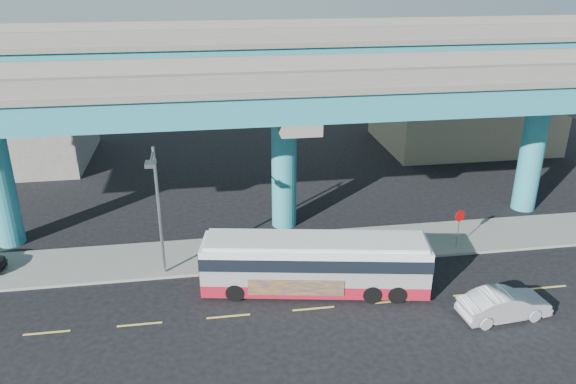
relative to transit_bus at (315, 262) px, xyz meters
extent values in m
plane|color=black|center=(-0.39, -1.32, -1.55)|extent=(120.00, 120.00, 0.00)
cube|color=gray|center=(-0.39, 4.18, -1.48)|extent=(70.00, 4.00, 0.15)
cube|color=#D8C64C|center=(-12.39, -1.62, -1.55)|extent=(2.00, 0.12, 0.01)
cube|color=#D8C64C|center=(-8.39, -1.62, -1.55)|extent=(2.00, 0.12, 0.01)
cube|color=#D8C64C|center=(-4.39, -1.62, -1.55)|extent=(2.00, 0.12, 0.01)
cube|color=#D8C64C|center=(-0.39, -1.62, -1.55)|extent=(2.00, 0.12, 0.01)
cube|color=#D8C64C|center=(3.61, -1.62, -1.55)|extent=(2.00, 0.12, 0.01)
cube|color=#D8C64C|center=(7.61, -1.62, -1.55)|extent=(2.00, 0.12, 0.01)
cube|color=#D8C64C|center=(11.61, -1.62, -1.55)|extent=(2.00, 0.12, 0.01)
cylinder|color=teal|center=(-16.39, 7.68, 2.15)|extent=(1.50, 1.50, 7.40)
cube|color=gray|center=(-16.39, 11.18, 7.05)|extent=(1.80, 5.00, 1.20)
cylinder|color=teal|center=(-0.39, 7.68, 2.15)|extent=(1.50, 1.50, 7.40)
cube|color=gray|center=(-0.39, 7.68, 6.15)|extent=(2.00, 12.00, 0.60)
cube|color=gray|center=(-0.39, 11.18, 7.05)|extent=(1.80, 5.00, 1.20)
cylinder|color=teal|center=(15.61, 7.68, 2.15)|extent=(1.50, 1.50, 7.40)
cube|color=gray|center=(15.61, 7.68, 6.15)|extent=(2.00, 12.00, 0.60)
cube|color=gray|center=(15.61, 11.18, 7.05)|extent=(1.80, 5.00, 1.20)
cube|color=teal|center=(-0.39, 4.18, 7.15)|extent=(52.00, 5.00, 1.40)
cube|color=gray|center=(-0.39, 4.18, 8.00)|extent=(52.00, 5.40, 0.30)
cube|color=gray|center=(-0.39, 1.68, 8.55)|extent=(52.00, 0.25, 0.80)
cube|color=gray|center=(-0.39, 6.68, 8.55)|extent=(52.00, 0.25, 0.80)
cube|color=teal|center=(-0.39, 11.18, 8.35)|extent=(52.00, 5.00, 1.40)
cube|color=gray|center=(-0.39, 11.18, 9.20)|extent=(52.00, 5.40, 0.30)
cube|color=gray|center=(-0.39, 8.68, 9.75)|extent=(52.00, 0.25, 0.80)
cube|color=gray|center=(-0.39, 13.68, 9.75)|extent=(52.00, 0.25, 0.80)
cube|color=tan|center=(17.61, 21.68, 1.95)|extent=(14.00, 10.00, 7.00)
cube|color=black|center=(17.61, 16.58, 4.05)|extent=(12.00, 0.25, 1.20)
cube|color=gray|center=(-20.39, 22.68, 2.95)|extent=(12.00, 10.00, 9.00)
cube|color=maroon|center=(-0.01, 0.01, -1.05)|extent=(11.20, 4.24, 0.64)
cube|color=#A7A8AC|center=(-0.01, 0.01, -0.04)|extent=(11.20, 4.24, 1.37)
cube|color=black|center=(-0.01, 0.01, 0.41)|extent=(11.27, 4.30, 0.64)
cube|color=silver|center=(-0.01, 0.01, 0.92)|extent=(11.20, 4.24, 0.37)
cube|color=silver|center=(-0.01, 0.01, 1.19)|extent=(10.77, 3.92, 0.18)
cube|color=black|center=(5.40, -0.97, 0.28)|extent=(0.43, 2.06, 1.10)
cube|color=black|center=(-5.43, 0.98, 0.28)|extent=(0.43, 2.06, 1.10)
cube|color=#111D4D|center=(-1.12, -1.00, -0.71)|extent=(4.50, 0.86, 0.82)
cylinder|color=black|center=(-3.98, -0.35, -1.09)|extent=(0.95, 0.43, 0.91)
cylinder|color=black|center=(-3.60, 1.72, -1.09)|extent=(0.95, 0.43, 0.91)
cylinder|color=black|center=(2.50, -1.52, -1.09)|extent=(0.95, 0.43, 0.91)
cylinder|color=black|center=(2.87, 0.55, -1.09)|extent=(0.95, 0.43, 0.91)
cylinder|color=black|center=(3.67, -1.73, -1.09)|extent=(0.95, 0.43, 0.91)
cylinder|color=black|center=(4.04, 0.34, -1.09)|extent=(0.95, 0.43, 0.91)
imported|color=#B6B6BB|center=(8.07, -3.63, -0.86)|extent=(2.22, 4.47, 1.39)
cylinder|color=gray|center=(-7.45, 2.68, 2.03)|extent=(0.16, 0.16, 6.85)
cylinder|color=gray|center=(-7.45, 1.75, 5.27)|extent=(0.12, 1.85, 0.12)
cube|color=gray|center=(-7.45, 0.82, 5.22)|extent=(0.50, 0.70, 0.18)
cylinder|color=gray|center=(8.76, 2.88, -0.39)|extent=(0.06, 0.06, 2.02)
cylinder|color=#B20A0A|center=(8.76, 2.85, 0.57)|extent=(0.68, 0.22, 0.70)
camera|label=1|loc=(-5.03, -23.50, 13.66)|focal=35.00mm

